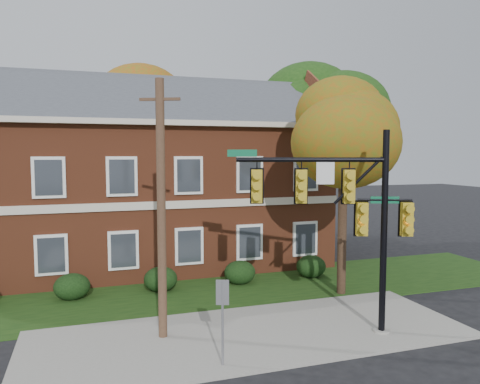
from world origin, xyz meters
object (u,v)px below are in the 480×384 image
object	(u,v)px
hedge_far_right	(311,266)
sign_post	(223,308)
hedge_right	(240,272)
apartment_building	(144,169)
tree_near_right	(351,131)
tree_right_rear	(330,115)
hedge_center	(161,279)
utility_pole	(161,210)
traffic_signal	(347,209)
hedge_left	(72,287)
tree_far_rear	(149,108)

from	to	relation	value
hedge_far_right	sign_post	world-z (taller)	sign_post
hedge_right	sign_post	bearing A→B (deg)	-111.69
apartment_building	sign_post	distance (m)	13.24
tree_near_right	tree_right_rear	world-z (taller)	tree_right_rear
tree_right_rear	hedge_far_right	bearing A→B (deg)	-125.23
apartment_building	hedge_center	size ratio (longest dim) A/B	13.43
utility_pole	tree_right_rear	bearing A→B (deg)	67.73
hedge_center	tree_near_right	distance (m)	9.90
apartment_building	hedge_far_right	world-z (taller)	apartment_building
tree_near_right	utility_pole	size ratio (longest dim) A/B	1.07
tree_near_right	traffic_signal	xyz separation A→B (m)	(-2.34, -3.66, -2.63)
tree_right_rear	hedge_left	bearing A→B (deg)	-157.58
apartment_building	hedge_far_right	xyz separation A→B (m)	(7.00, -5.25, -4.46)
hedge_right	sign_post	distance (m)	8.20
tree_far_rear	hedge_right	bearing A→B (deg)	-80.64
hedge_left	hedge_center	distance (m)	3.50
hedge_center	tree_near_right	xyz separation A→B (m)	(7.22, -2.83, 6.14)
sign_post	apartment_building	bearing A→B (deg)	112.19
hedge_right	traffic_signal	world-z (taller)	traffic_signal
tree_right_rear	tree_far_rear	distance (m)	12.20
tree_near_right	utility_pole	distance (m)	8.64
tree_far_rear	traffic_signal	bearing A→B (deg)	-79.74
hedge_right	tree_right_rear	bearing A→B (deg)	38.02
hedge_center	traffic_signal	size ratio (longest dim) A/B	0.21
apartment_building	sign_post	bearing A→B (deg)	-87.76
tree_right_rear	sign_post	bearing A→B (deg)	-128.38
tree_right_rear	tree_near_right	bearing A→B (deg)	-114.58
hedge_right	utility_pole	size ratio (longest dim) A/B	0.17
hedge_center	tree_near_right	size ratio (longest dim) A/B	0.16
apartment_building	hedge_right	distance (m)	7.73
hedge_center	sign_post	size ratio (longest dim) A/B	0.58
hedge_left	traffic_signal	world-z (taller)	traffic_signal
hedge_left	tree_far_rear	world-z (taller)	tree_far_rear
tree_far_rear	sign_post	bearing A→B (deg)	-92.34
sign_post	hedge_center	bearing A→B (deg)	113.75
hedge_right	utility_pole	xyz separation A→B (m)	(-4.21, -5.06, 3.54)
utility_pole	hedge_center	bearing A→B (deg)	106.83
sign_post	tree_far_rear	bearing A→B (deg)	107.62
hedge_center	traffic_signal	world-z (taller)	traffic_signal
tree_far_rear	hedge_far_right	bearing A→B (deg)	-66.63
tree_right_rear	apartment_building	bearing A→B (deg)	-175.67
traffic_signal	utility_pole	size ratio (longest dim) A/B	0.81
hedge_center	hedge_far_right	xyz separation A→B (m)	(7.00, 0.00, 0.00)
apartment_building	sign_post	world-z (taller)	apartment_building
hedge_left	hedge_right	bearing A→B (deg)	0.00
hedge_right	sign_post	xyz separation A→B (m)	(-3.00, -7.54, 1.12)
apartment_building	tree_near_right	size ratio (longest dim) A/B	2.19
apartment_building	hedge_left	bearing A→B (deg)	-123.67
hedge_left	tree_near_right	bearing A→B (deg)	-14.81
hedge_center	utility_pole	bearing A→B (deg)	-98.03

